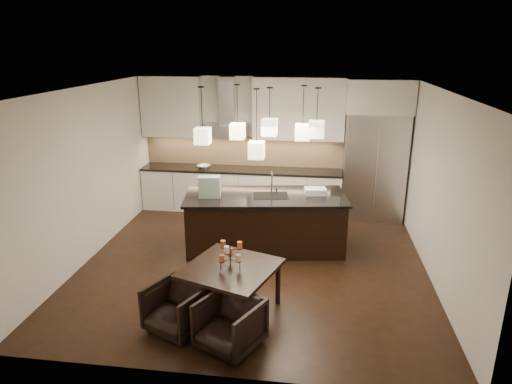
# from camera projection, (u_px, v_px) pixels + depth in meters

# --- Properties ---
(floor) EXTENTS (5.50, 5.50, 0.02)m
(floor) POSITION_uv_depth(u_px,v_px,m) (254.00, 262.00, 7.53)
(floor) COLOR black
(floor) RESTS_ON ground
(ceiling) EXTENTS (5.50, 5.50, 0.02)m
(ceiling) POSITION_uv_depth(u_px,v_px,m) (254.00, 88.00, 6.66)
(ceiling) COLOR white
(ceiling) RESTS_ON wall_back
(wall_back) EXTENTS (5.50, 0.02, 2.80)m
(wall_back) POSITION_uv_depth(u_px,v_px,m) (272.00, 144.00, 9.70)
(wall_back) COLOR silver
(wall_back) RESTS_ON ground
(wall_front) EXTENTS (5.50, 0.02, 2.80)m
(wall_front) POSITION_uv_depth(u_px,v_px,m) (216.00, 260.00, 4.50)
(wall_front) COLOR silver
(wall_front) RESTS_ON ground
(wall_left) EXTENTS (0.02, 5.50, 2.80)m
(wall_left) POSITION_uv_depth(u_px,v_px,m) (87.00, 174.00, 7.45)
(wall_left) COLOR silver
(wall_left) RESTS_ON ground
(wall_right) EXTENTS (0.02, 5.50, 2.80)m
(wall_right) POSITION_uv_depth(u_px,v_px,m) (439.00, 188.00, 6.75)
(wall_right) COLOR silver
(wall_right) RESTS_ON ground
(refrigerator) EXTENTS (1.20, 0.72, 2.15)m
(refrigerator) POSITION_uv_depth(u_px,v_px,m) (374.00, 167.00, 9.17)
(refrigerator) COLOR #B7B7BA
(refrigerator) RESTS_ON floor
(fridge_panel) EXTENTS (1.26, 0.72, 0.65)m
(fridge_panel) POSITION_uv_depth(u_px,v_px,m) (380.00, 96.00, 8.74)
(fridge_panel) COLOR silver
(fridge_panel) RESTS_ON refrigerator
(lower_cabinets) EXTENTS (4.21, 0.62, 0.88)m
(lower_cabinets) POSITION_uv_depth(u_px,v_px,m) (241.00, 190.00, 9.76)
(lower_cabinets) COLOR silver
(lower_cabinets) RESTS_ON floor
(countertop) EXTENTS (4.21, 0.66, 0.04)m
(countertop) POSITION_uv_depth(u_px,v_px,m) (241.00, 170.00, 9.62)
(countertop) COLOR black
(countertop) RESTS_ON lower_cabinets
(backsplash) EXTENTS (4.21, 0.02, 0.63)m
(backsplash) POSITION_uv_depth(u_px,v_px,m) (243.00, 151.00, 9.80)
(backsplash) COLOR #CDB083
(backsplash) RESTS_ON countertop
(upper_cab_left) EXTENTS (1.25, 0.35, 1.25)m
(upper_cab_left) POSITION_uv_depth(u_px,v_px,m) (172.00, 107.00, 9.54)
(upper_cab_left) COLOR silver
(upper_cab_left) RESTS_ON wall_back
(upper_cab_right) EXTENTS (1.85, 0.35, 1.25)m
(upper_cab_right) POSITION_uv_depth(u_px,v_px,m) (299.00, 109.00, 9.21)
(upper_cab_right) COLOR silver
(upper_cab_right) RESTS_ON wall_back
(hood_canopy) EXTENTS (0.90, 0.52, 0.24)m
(hood_canopy) POSITION_uv_depth(u_px,v_px,m) (227.00, 130.00, 9.45)
(hood_canopy) COLOR #B7B7BA
(hood_canopy) RESTS_ON wall_back
(hood_chimney) EXTENTS (0.30, 0.28, 0.96)m
(hood_chimney) POSITION_uv_depth(u_px,v_px,m) (227.00, 100.00, 9.37)
(hood_chimney) COLOR #B7B7BA
(hood_chimney) RESTS_ON hood_canopy
(fruit_bowl) EXTENTS (0.34, 0.34, 0.06)m
(fruit_bowl) POSITION_uv_depth(u_px,v_px,m) (204.00, 166.00, 9.66)
(fruit_bowl) COLOR silver
(fruit_bowl) RESTS_ON countertop
(island_body) EXTENTS (2.77, 1.43, 0.93)m
(island_body) POSITION_uv_depth(u_px,v_px,m) (265.00, 223.00, 7.91)
(island_body) COLOR black
(island_body) RESTS_ON floor
(island_top) EXTENTS (2.87, 1.52, 0.04)m
(island_top) POSITION_uv_depth(u_px,v_px,m) (266.00, 197.00, 7.76)
(island_top) COLOR black
(island_top) RESTS_ON island_body
(faucet) EXTENTS (0.14, 0.27, 0.40)m
(faucet) POSITION_uv_depth(u_px,v_px,m) (272.00, 182.00, 7.79)
(faucet) COLOR silver
(faucet) RESTS_ON island_top
(tote_bag) EXTENTS (0.38, 0.24, 0.36)m
(tote_bag) POSITION_uv_depth(u_px,v_px,m) (209.00, 187.00, 7.62)
(tote_bag) COLOR #225235
(tote_bag) RESTS_ON island_top
(food_container) EXTENTS (0.39, 0.30, 0.11)m
(food_container) POSITION_uv_depth(u_px,v_px,m) (315.00, 191.00, 7.81)
(food_container) COLOR silver
(food_container) RESTS_ON island_top
(dining_table) EXTENTS (1.41, 1.41, 0.66)m
(dining_table) POSITION_uv_depth(u_px,v_px,m) (231.00, 289.00, 6.05)
(dining_table) COLOR black
(dining_table) RESTS_ON floor
(candelabra) EXTENTS (0.41, 0.41, 0.39)m
(candelabra) POSITION_uv_depth(u_px,v_px,m) (230.00, 253.00, 5.88)
(candelabra) COLOR black
(candelabra) RESTS_ON dining_table
(candle_a) EXTENTS (0.09, 0.09, 0.09)m
(candle_a) POSITION_uv_depth(u_px,v_px,m) (239.00, 258.00, 5.84)
(candle_a) COLOR #F8DDBC
(candle_a) RESTS_ON candelabra
(candle_b) EXTENTS (0.09, 0.09, 0.09)m
(candle_b) POSITION_uv_depth(u_px,v_px,m) (230.00, 252.00, 6.01)
(candle_b) COLOR #D96436
(candle_b) RESTS_ON candelabra
(candle_c) EXTENTS (0.09, 0.09, 0.09)m
(candle_c) POSITION_uv_depth(u_px,v_px,m) (222.00, 258.00, 5.83)
(candle_c) COLOR #B05C2B
(candle_c) RESTS_ON candelabra
(candle_d) EXTENTS (0.09, 0.09, 0.09)m
(candle_d) POSITION_uv_depth(u_px,v_px,m) (240.00, 245.00, 5.88)
(candle_d) COLOR #D96436
(candle_d) RESTS_ON candelabra
(candle_e) EXTENTS (0.09, 0.09, 0.09)m
(candle_e) POSITION_uv_depth(u_px,v_px,m) (223.00, 244.00, 5.91)
(candle_e) COLOR #B05C2B
(candle_e) RESTS_ON candelabra
(candle_f) EXTENTS (0.09, 0.09, 0.09)m
(candle_f) POSITION_uv_depth(u_px,v_px,m) (227.00, 250.00, 5.74)
(candle_f) COLOR #F8DDBC
(candle_f) RESTS_ON candelabra
(armchair_left) EXTENTS (0.89, 0.90, 0.62)m
(armchair_left) POSITION_uv_depth(u_px,v_px,m) (177.00, 308.00, 5.66)
(armchair_left) COLOR black
(armchair_left) RESTS_ON floor
(armchair_right) EXTENTS (0.90, 0.91, 0.62)m
(armchair_right) POSITION_uv_depth(u_px,v_px,m) (230.00, 324.00, 5.33)
(armchair_right) COLOR black
(armchair_right) RESTS_ON floor
(pendant_a) EXTENTS (0.24, 0.24, 0.26)m
(pendant_a) POSITION_uv_depth(u_px,v_px,m) (203.00, 136.00, 7.34)
(pendant_a) COLOR #F5EEB7
(pendant_a) RESTS_ON ceiling
(pendant_b) EXTENTS (0.24, 0.24, 0.26)m
(pendant_b) POSITION_uv_depth(u_px,v_px,m) (238.00, 131.00, 7.73)
(pendant_b) COLOR #F5EEB7
(pendant_b) RESTS_ON ceiling
(pendant_c) EXTENTS (0.24, 0.24, 0.26)m
(pendant_c) POSITION_uv_depth(u_px,v_px,m) (269.00, 127.00, 7.18)
(pendant_c) COLOR #F5EEB7
(pendant_c) RESTS_ON ceiling
(pendant_d) EXTENTS (0.24, 0.24, 0.26)m
(pendant_d) POSITION_uv_depth(u_px,v_px,m) (302.00, 132.00, 7.57)
(pendant_d) COLOR #F5EEB7
(pendant_d) RESTS_ON ceiling
(pendant_e) EXTENTS (0.24, 0.24, 0.26)m
(pendant_e) POSITION_uv_depth(u_px,v_px,m) (316.00, 129.00, 7.14)
(pendant_e) COLOR #F5EEB7
(pendant_e) RESTS_ON ceiling
(pendant_f) EXTENTS (0.24, 0.24, 0.26)m
(pendant_f) POSITION_uv_depth(u_px,v_px,m) (257.00, 150.00, 7.10)
(pendant_f) COLOR #F5EEB7
(pendant_f) RESTS_ON ceiling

